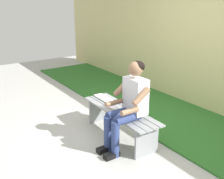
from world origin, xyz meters
name	(u,v)px	position (x,y,z in m)	size (l,w,h in m)	color
ground_plane	(37,131)	(0.93, 1.00, -0.02)	(10.00, 7.00, 0.04)	#B2B2AD
grass_strip	(175,116)	(0.00, -1.23, 0.01)	(9.00, 1.72, 0.03)	#2D6B28
brick_wall	(190,43)	(0.50, -2.06, 1.19)	(9.50, 0.24, 2.38)	#D1C684
bench_near	(120,116)	(0.00, 0.00, 0.33)	(1.52, 0.48, 0.45)	gray
person_seated	(128,103)	(-0.32, 0.10, 0.69)	(0.50, 0.69, 1.25)	silver
apple	(109,104)	(0.21, 0.06, 0.48)	(0.07, 0.07, 0.07)	red
book_open	(103,98)	(0.53, -0.04, 0.46)	(0.42, 0.17, 0.02)	white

